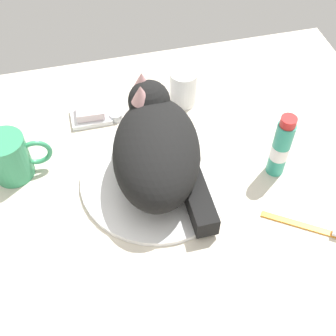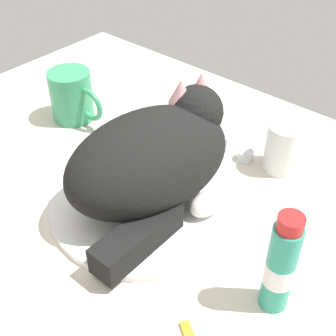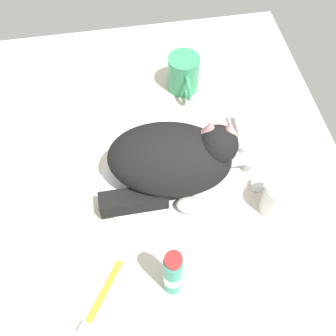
# 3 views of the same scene
# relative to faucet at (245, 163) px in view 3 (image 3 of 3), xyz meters

# --- Properties ---
(ground_plane) EXTENTS (1.10, 0.83, 0.03)m
(ground_plane) POSITION_rel_faucet_xyz_m (0.00, -0.17, -0.04)
(ground_plane) COLOR beige
(sink_basin) EXTENTS (0.31, 0.31, 0.01)m
(sink_basin) POSITION_rel_faucet_xyz_m (0.00, -0.17, -0.02)
(sink_basin) COLOR white
(sink_basin) RESTS_ON ground_plane
(faucet) EXTENTS (0.13, 0.11, 0.05)m
(faucet) POSITION_rel_faucet_xyz_m (0.00, 0.00, 0.00)
(faucet) COLOR silver
(faucet) RESTS_ON ground_plane
(cat) EXTENTS (0.22, 0.31, 0.17)m
(cat) POSITION_rel_faucet_xyz_m (0.00, -0.17, 0.06)
(cat) COLOR black
(cat) RESTS_ON sink_basin
(coffee_mug) EXTENTS (0.13, 0.08, 0.10)m
(coffee_mug) POSITION_rel_faucet_xyz_m (-0.28, -0.09, 0.03)
(coffee_mug) COLOR #389966
(coffee_mug) RESTS_ON ground_plane
(rinse_cup) EXTENTS (0.06, 0.06, 0.09)m
(rinse_cup) POSITION_rel_faucet_xyz_m (0.11, 0.04, 0.02)
(rinse_cup) COLOR white
(rinse_cup) RESTS_ON ground_plane
(soap_dish) EXTENTS (0.09, 0.06, 0.01)m
(soap_dish) POSITION_rel_faucet_xyz_m (-0.11, 0.03, -0.02)
(soap_dish) COLOR white
(soap_dish) RESTS_ON ground_plane
(soap_bar) EXTENTS (0.06, 0.05, 0.02)m
(soap_bar) POSITION_rel_faucet_xyz_m (-0.11, 0.03, -0.00)
(soap_bar) COLOR silver
(soap_bar) RESTS_ON soap_dish
(toothpaste_bottle) EXTENTS (0.04, 0.04, 0.15)m
(toothpaste_bottle) POSITION_rel_faucet_xyz_m (0.24, -0.21, 0.05)
(toothpaste_bottle) COLOR teal
(toothpaste_bottle) RESTS_ON ground_plane
(toothbrush) EXTENTS (0.13, 0.10, 0.02)m
(toothbrush) POSITION_rel_faucet_xyz_m (0.25, -0.35, -0.02)
(toothbrush) COLOR orange
(toothbrush) RESTS_ON ground_plane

